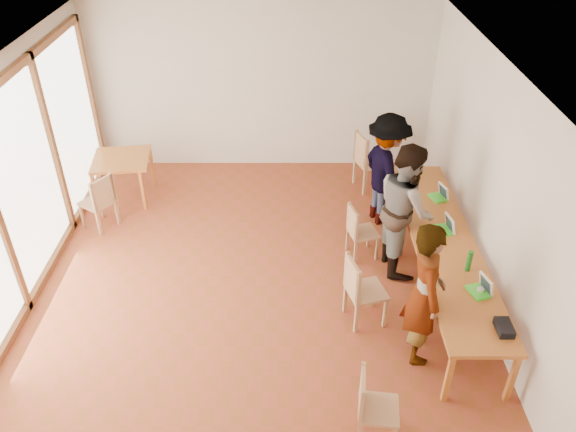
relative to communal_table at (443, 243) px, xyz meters
name	(u,v)px	position (x,y,z in m)	size (l,w,h in m)	color
ground	(253,308)	(-2.50, -0.50, -0.70)	(8.00, 8.00, 0.00)	#953F24
wall_back	(262,87)	(-2.50, 3.50, 0.80)	(6.00, 0.10, 3.00)	beige
wall_right	(507,213)	(0.50, -0.50, 0.80)	(0.10, 8.00, 3.00)	beige
ceiling	(243,88)	(-2.50, -0.50, 2.32)	(6.00, 8.00, 0.04)	white
communal_table	(443,243)	(0.00, 0.00, 0.00)	(0.80, 4.00, 0.75)	#B96629
side_table	(122,162)	(-4.80, 2.28, -0.03)	(0.90, 0.90, 0.75)	#B96629
chair_near	(370,401)	(-1.24, -2.36, -0.18)	(0.44, 0.44, 0.45)	tan
chair_mid	(359,285)	(-1.17, -0.71, -0.11)	(0.55, 0.55, 0.51)	tan
chair_far	(358,227)	(-1.04, 0.64, -0.19)	(0.47, 0.47, 0.44)	tan
chair_empty	(366,156)	(-0.71, 2.58, -0.07)	(0.61, 0.61, 0.55)	tan
chair_spare	(100,197)	(-4.92, 1.35, -0.13)	(0.60, 0.60, 0.49)	tan
person_near	(424,293)	(-0.53, -1.23, 0.21)	(0.67, 0.44, 1.83)	gray
person_mid	(405,208)	(-0.45, 0.45, 0.25)	(0.93, 0.72, 1.91)	gray
person_far	(386,170)	(-0.54, 1.59, 0.20)	(1.17, 0.67, 1.81)	gray
laptop_near	(482,288)	(0.19, -1.03, 0.11)	(0.29, 0.31, 0.22)	#46DB2D
laptop_mid	(446,227)	(0.07, 0.21, 0.11)	(0.28, 0.31, 0.23)	#46DB2D
laptop_far	(440,195)	(0.18, 1.03, 0.11)	(0.29, 0.31, 0.22)	#46DB2D
yellow_mug	(419,174)	(-0.01, 1.67, 0.09)	(0.12, 0.12, 0.09)	yellow
green_bottle	(469,261)	(0.14, -0.62, 0.19)	(0.07, 0.07, 0.28)	#1B641D
clear_glass	(435,281)	(-0.31, -0.88, 0.09)	(0.07, 0.07, 0.09)	silver
condiment_cup	(480,290)	(0.18, -1.03, 0.08)	(0.08, 0.08, 0.06)	white
pink_phone	(409,201)	(-0.29, 0.95, 0.05)	(0.05, 0.10, 0.01)	#F8596A
black_pouch	(504,328)	(0.26, -1.64, 0.09)	(0.16, 0.26, 0.09)	black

